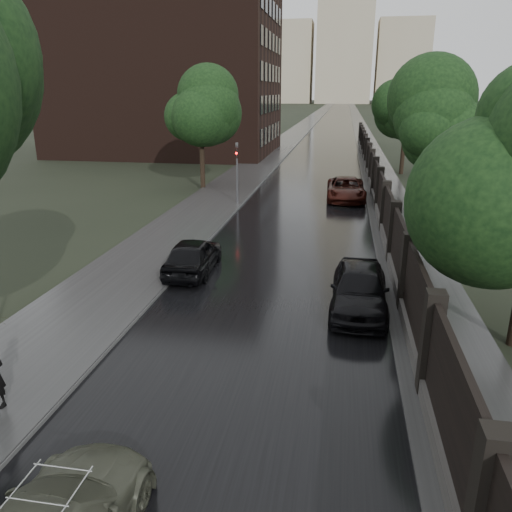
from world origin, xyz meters
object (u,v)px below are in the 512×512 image
(tree_right_c, at_px, (406,117))
(hatchback_left, at_px, (193,255))
(car_right_far, at_px, (346,189))
(tree_right_b, at_px, (445,133))
(traffic_light, at_px, (237,168))
(tree_left_far, at_px, (201,117))
(car_right_near, at_px, (359,288))

(tree_right_c, height_order, hatchback_left, tree_right_c)
(hatchback_left, relative_size, car_right_far, 0.79)
(hatchback_left, bearing_deg, tree_right_b, -140.60)
(tree_right_b, relative_size, traffic_light, 1.75)
(tree_left_far, distance_m, tree_right_b, 17.45)
(hatchback_left, bearing_deg, car_right_near, 156.37)
(tree_right_b, xyz_separation_m, car_right_near, (-4.43, -12.28, -4.16))
(tree_right_c, xyz_separation_m, hatchback_left, (-11.00, -27.66, -4.22))
(tree_left_far, height_order, car_right_far, tree_left_far)
(tree_right_b, distance_m, car_right_far, 8.66)
(tree_left_far, bearing_deg, tree_right_b, -27.30)
(tree_left_far, relative_size, tree_right_c, 1.05)
(tree_right_c, distance_m, hatchback_left, 30.07)
(tree_right_c, bearing_deg, car_right_near, -98.31)
(tree_right_c, bearing_deg, hatchback_left, -111.68)
(tree_right_b, xyz_separation_m, tree_right_c, (0.00, 18.00, 0.00))
(tree_right_b, xyz_separation_m, car_right_far, (-4.88, 5.79, -4.20))
(tree_right_c, xyz_separation_m, traffic_light, (-11.80, -15.01, -2.55))
(traffic_light, height_order, car_right_near, traffic_light)
(tree_right_b, bearing_deg, tree_left_far, 152.70)
(traffic_light, xyz_separation_m, hatchback_left, (0.80, -12.66, -1.67))
(tree_right_c, relative_size, hatchback_left, 1.64)
(traffic_light, bearing_deg, car_right_far, 22.02)
(tree_right_c, bearing_deg, tree_right_b, -90.00)
(traffic_light, distance_m, car_right_near, 17.04)
(tree_left_far, xyz_separation_m, car_right_far, (10.62, -2.21, -4.49))
(tree_right_b, bearing_deg, traffic_light, 165.76)
(traffic_light, relative_size, hatchback_left, 0.93)
(tree_right_c, distance_m, car_right_near, 30.89)
(tree_right_c, bearing_deg, tree_left_far, -147.17)
(car_right_far, bearing_deg, traffic_light, -159.67)
(tree_left_far, distance_m, tree_right_c, 18.45)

